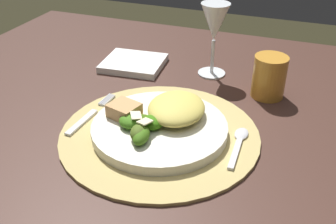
{
  "coord_description": "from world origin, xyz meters",
  "views": [
    {
      "loc": [
        0.22,
        -0.61,
        1.14
      ],
      "look_at": [
        -0.0,
        -0.01,
        0.75
      ],
      "focal_mm": 42.25,
      "sensor_mm": 36.0,
      "label": 1
    }
  ],
  "objects_px": {
    "fork": "(89,115)",
    "wine_glass": "(215,25)",
    "dining_table": "(171,178)",
    "napkin": "(134,63)",
    "spoon": "(239,141)",
    "amber_tumbler": "(269,77)",
    "dinner_plate": "(158,128)"
  },
  "relations": [
    {
      "from": "fork",
      "to": "wine_glass",
      "type": "height_order",
      "value": "wine_glass"
    },
    {
      "from": "dining_table",
      "to": "napkin",
      "type": "relative_size",
      "value": 8.79
    },
    {
      "from": "spoon",
      "to": "amber_tumbler",
      "type": "bearing_deg",
      "value": 84.69
    },
    {
      "from": "dining_table",
      "to": "amber_tumbler",
      "type": "height_order",
      "value": "amber_tumbler"
    },
    {
      "from": "fork",
      "to": "amber_tumbler",
      "type": "xyz_separation_m",
      "value": [
        0.3,
        0.21,
        0.04
      ]
    },
    {
      "from": "dinner_plate",
      "to": "fork",
      "type": "xyz_separation_m",
      "value": [
        -0.14,
        0.0,
        -0.01
      ]
    },
    {
      "from": "dining_table",
      "to": "amber_tumbler",
      "type": "distance_m",
      "value": 0.3
    },
    {
      "from": "wine_glass",
      "to": "spoon",
      "type": "bearing_deg",
      "value": -65.05
    },
    {
      "from": "fork",
      "to": "napkin",
      "type": "xyz_separation_m",
      "value": [
        -0.02,
        0.25,
        -0.0
      ]
    },
    {
      "from": "fork",
      "to": "spoon",
      "type": "xyz_separation_m",
      "value": [
        0.29,
        0.02,
        0.0
      ]
    },
    {
      "from": "dinner_plate",
      "to": "amber_tumbler",
      "type": "bearing_deg",
      "value": 53.55
    },
    {
      "from": "fork",
      "to": "spoon",
      "type": "bearing_deg",
      "value": 3.81
    },
    {
      "from": "dining_table",
      "to": "spoon",
      "type": "xyz_separation_m",
      "value": [
        0.14,
        -0.04,
        0.16
      ]
    },
    {
      "from": "napkin",
      "to": "amber_tumbler",
      "type": "relative_size",
      "value": 1.6
    },
    {
      "from": "dinner_plate",
      "to": "fork",
      "type": "height_order",
      "value": "dinner_plate"
    },
    {
      "from": "dinner_plate",
      "to": "fork",
      "type": "distance_m",
      "value": 0.14
    },
    {
      "from": "wine_glass",
      "to": "napkin",
      "type": "bearing_deg",
      "value": -172.63
    },
    {
      "from": "napkin",
      "to": "wine_glass",
      "type": "xyz_separation_m",
      "value": [
        0.19,
        0.02,
        0.11
      ]
    },
    {
      "from": "dining_table",
      "to": "fork",
      "type": "xyz_separation_m",
      "value": [
        -0.15,
        -0.06,
        0.16
      ]
    },
    {
      "from": "wine_glass",
      "to": "amber_tumbler",
      "type": "distance_m",
      "value": 0.17
    },
    {
      "from": "dining_table",
      "to": "wine_glass",
      "type": "relative_size",
      "value": 7.47
    },
    {
      "from": "dining_table",
      "to": "fork",
      "type": "distance_m",
      "value": 0.22
    },
    {
      "from": "dinner_plate",
      "to": "spoon",
      "type": "xyz_separation_m",
      "value": [
        0.14,
        0.02,
        -0.01
      ]
    },
    {
      "from": "fork",
      "to": "napkin",
      "type": "distance_m",
      "value": 0.25
    },
    {
      "from": "wine_glass",
      "to": "dining_table",
      "type": "bearing_deg",
      "value": -95.54
    },
    {
      "from": "spoon",
      "to": "napkin",
      "type": "bearing_deg",
      "value": 143.15
    },
    {
      "from": "dinner_plate",
      "to": "spoon",
      "type": "relative_size",
      "value": 1.98
    },
    {
      "from": "dining_table",
      "to": "dinner_plate",
      "type": "xyz_separation_m",
      "value": [
        -0.0,
        -0.06,
        0.17
      ]
    },
    {
      "from": "amber_tumbler",
      "to": "dining_table",
      "type": "bearing_deg",
      "value": -135.52
    },
    {
      "from": "spoon",
      "to": "wine_glass",
      "type": "height_order",
      "value": "wine_glass"
    },
    {
      "from": "dining_table",
      "to": "wine_glass",
      "type": "xyz_separation_m",
      "value": [
        0.02,
        0.22,
        0.27
      ]
    },
    {
      "from": "dinner_plate",
      "to": "wine_glass",
      "type": "bearing_deg",
      "value": 85.14
    }
  ]
}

